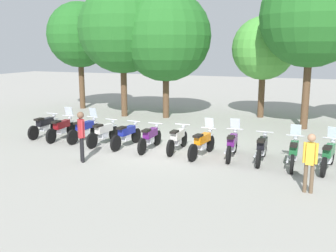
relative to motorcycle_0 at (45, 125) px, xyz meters
The scene contains 20 objects.
ground_plane 6.06m from the motorcycle_0, ahead, with size 80.00×80.00×0.00m, color #9E9B93.
motorcycle_0 is the anchor object (origin of this frame).
motorcycle_1 1.11m from the motorcycle_0, 11.36° to the right, with size 0.62×2.19×1.37m.
motorcycle_2 2.20m from the motorcycle_0, ahead, with size 0.63×2.19×1.37m.
motorcycle_3 3.30m from the motorcycle_0, ahead, with size 0.63×2.19×0.99m.
motorcycle_4 4.40m from the motorcycle_0, ahead, with size 0.62×2.19×0.99m.
motorcycle_5 5.49m from the motorcycle_0, ahead, with size 0.62×2.19×0.99m.
motorcycle_6 6.57m from the motorcycle_0, ahead, with size 0.62×2.19×0.99m.
motorcycle_7 7.69m from the motorcycle_0, ahead, with size 0.69×2.18×1.37m.
motorcycle_8 8.76m from the motorcycle_0, ahead, with size 0.62×2.19×1.37m.
motorcycle_9 9.86m from the motorcycle_0, ahead, with size 0.62×2.19×0.99m.
motorcycle_10 10.97m from the motorcycle_0, ahead, with size 0.62×2.19×1.37m.
motorcycle_11 12.07m from the motorcycle_0, ahead, with size 0.72×2.17×1.37m.
person_0 11.91m from the motorcycle_0, 15.02° to the right, with size 0.41×0.24×1.70m.
person_1 4.86m from the motorcycle_0, 36.19° to the right, with size 0.34×0.34×1.82m.
tree_0 9.33m from the motorcycle_0, 111.77° to the left, with size 4.20×4.20×6.92m.
tree_1 7.62m from the motorcycle_0, 81.21° to the left, with size 5.05×5.05×7.58m.
tree_2 8.40m from the motorcycle_0, 62.03° to the left, with size 5.07×5.07×7.17m.
tree_3 12.59m from the motorcycle_0, 45.12° to the left, with size 3.57×3.57×5.75m.
tree_4 13.55m from the motorcycle_0, 28.83° to the left, with size 4.92×4.92×7.96m.
Camera 1 is at (5.51, -13.68, 4.02)m, focal length 41.13 mm.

